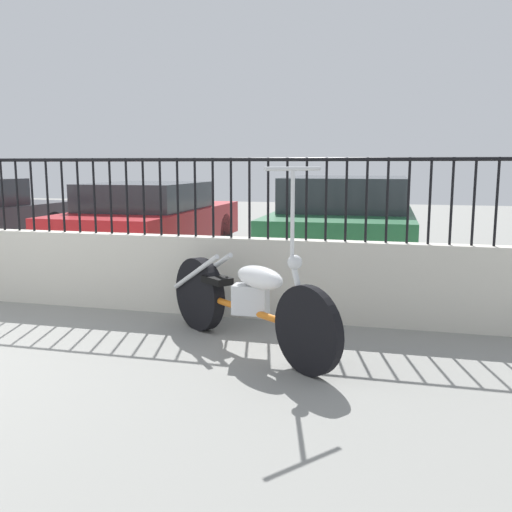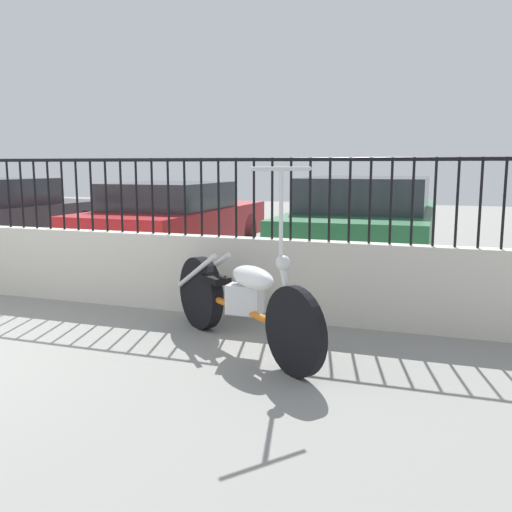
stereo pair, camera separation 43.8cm
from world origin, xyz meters
name	(u,v)px [view 2 (the right image)]	position (x,y,z in m)	size (l,w,h in m)	color
low_wall	(46,263)	(0.00, 2.60, 0.40)	(10.92, 0.18, 0.80)	beige
fence_railing	(41,182)	(0.00, 2.60, 1.32)	(10.92, 0.04, 0.79)	black
motorcycle_orange	(235,298)	(2.71, 1.67, 0.41)	(1.76, 1.41, 1.51)	black
car_red	(174,219)	(0.04, 5.69, 0.64)	(1.76, 4.12, 1.23)	black
car_green	(366,224)	(3.21, 5.48, 0.69)	(1.92, 4.48, 1.35)	black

